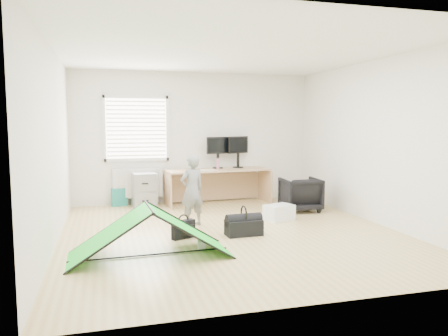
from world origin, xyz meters
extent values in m
plane|color=tan|center=(0.00, 0.00, 0.00)|extent=(5.50, 5.50, 0.00)
cube|color=silver|center=(0.00, 2.75, 1.35)|extent=(5.00, 0.02, 2.70)
cube|color=silver|center=(-1.20, 2.71, 1.55)|extent=(1.20, 0.06, 1.20)
cube|color=silver|center=(-1.20, 2.67, 0.45)|extent=(1.00, 0.12, 0.60)
cube|color=tan|center=(0.40, 2.34, 0.36)|extent=(2.14, 0.83, 0.72)
cube|color=gray|center=(-1.10, 2.41, 0.34)|extent=(0.48, 0.61, 0.68)
cube|color=black|center=(0.45, 2.54, 0.96)|extent=(0.51, 0.20, 0.48)
cube|color=black|center=(0.89, 2.54, 0.96)|extent=(0.51, 0.31, 0.49)
cube|color=beige|center=(0.05, 2.15, 0.73)|extent=(0.47, 0.26, 0.02)
cylinder|color=#AC607D|center=(0.40, 2.31, 0.83)|extent=(0.08, 0.08, 0.22)
imported|color=black|center=(1.73, 1.23, 0.32)|extent=(0.73, 0.75, 0.64)
imported|color=slate|center=(-0.48, 0.60, 0.58)|extent=(0.49, 0.41, 1.16)
cube|color=white|center=(1.04, 0.61, 0.13)|extent=(0.55, 0.46, 0.26)
cube|color=teal|center=(-1.57, 2.63, 0.18)|extent=(0.33, 0.19, 0.36)
cube|color=black|center=(-0.76, -0.15, 0.13)|extent=(0.37, 0.24, 0.27)
cube|color=silver|center=(-0.62, -0.72, 0.05)|extent=(0.12, 0.12, 0.10)
cube|color=black|center=(0.14, -0.21, 0.12)|extent=(0.55, 0.30, 0.23)
camera|label=1|loc=(-1.82, -6.26, 1.68)|focal=35.00mm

